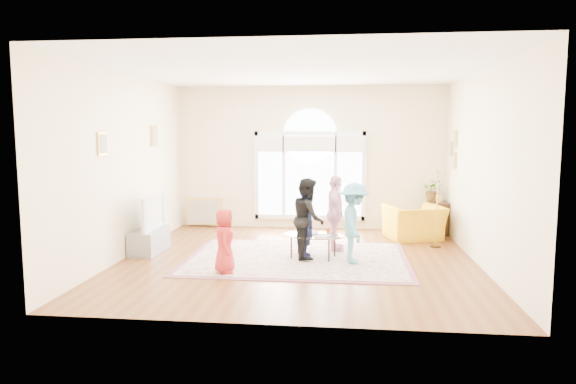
# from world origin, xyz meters

# --- Properties ---
(ground) EXTENTS (6.00, 6.00, 0.00)m
(ground) POSITION_xyz_m (0.00, 0.00, 0.00)
(ground) COLOR #603016
(ground) RESTS_ON ground
(room_shell) EXTENTS (6.00, 6.00, 6.00)m
(room_shell) POSITION_xyz_m (0.01, 2.83, 1.57)
(room_shell) COLOR #F2E4BF
(room_shell) RESTS_ON ground
(area_rug) EXTENTS (3.60, 2.60, 0.02)m
(area_rug) POSITION_xyz_m (-0.02, 0.09, 0.01)
(area_rug) COLOR beige
(area_rug) RESTS_ON ground
(rug_border) EXTENTS (3.80, 2.80, 0.01)m
(rug_border) POSITION_xyz_m (-0.02, 0.09, 0.01)
(rug_border) COLOR #824958
(rug_border) RESTS_ON ground
(tv_console) EXTENTS (0.45, 1.00, 0.42)m
(tv_console) POSITION_xyz_m (-2.75, 0.30, 0.21)
(tv_console) COLOR gray
(tv_console) RESTS_ON ground
(television) EXTENTS (0.17, 1.08, 0.62)m
(television) POSITION_xyz_m (-2.74, 0.30, 0.73)
(television) COLOR black
(television) RESTS_ON tv_console
(coffee_table) EXTENTS (1.18, 0.90, 0.54)m
(coffee_table) POSITION_xyz_m (0.26, 0.14, 0.40)
(coffee_table) COLOR silver
(coffee_table) RESTS_ON ground
(armchair) EXTENTS (1.30, 1.21, 0.70)m
(armchair) POSITION_xyz_m (2.21, 1.95, 0.35)
(armchair) COLOR yellow
(armchair) RESTS_ON ground
(side_cabinet) EXTENTS (0.40, 0.50, 0.70)m
(side_cabinet) POSITION_xyz_m (2.78, 2.56, 0.35)
(side_cabinet) COLOR black
(side_cabinet) RESTS_ON ground
(floor_lamp) EXTENTS (0.31, 0.31, 1.51)m
(floor_lamp) POSITION_xyz_m (2.53, 1.29, 1.28)
(floor_lamp) COLOR black
(floor_lamp) RESTS_ON ground
(plant_pedestal) EXTENTS (0.20, 0.20, 0.70)m
(plant_pedestal) POSITION_xyz_m (2.70, 2.75, 0.35)
(plant_pedestal) COLOR white
(plant_pedestal) RESTS_ON ground
(potted_plant) EXTENTS (0.52, 0.49, 0.46)m
(potted_plant) POSITION_xyz_m (2.70, 2.75, 0.93)
(potted_plant) COLOR #33722D
(potted_plant) RESTS_ON plant_pedestal
(leaning_picture) EXTENTS (0.80, 0.14, 0.62)m
(leaning_picture) POSITION_xyz_m (-2.45, 2.90, 0.00)
(leaning_picture) COLOR tan
(leaning_picture) RESTS_ON ground
(child_red) EXTENTS (0.41, 0.54, 0.99)m
(child_red) POSITION_xyz_m (-1.04, -0.96, 0.52)
(child_red) COLOR red
(child_red) RESTS_ON area_rug
(child_navy) EXTENTS (0.41, 0.53, 1.30)m
(child_navy) POSITION_xyz_m (0.14, 0.12, 0.67)
(child_navy) COLOR black
(child_navy) RESTS_ON area_rug
(child_black) EXTENTS (0.60, 0.73, 1.39)m
(child_black) POSITION_xyz_m (0.17, 0.11, 0.71)
(child_black) COLOR black
(child_black) RESTS_ON area_rug
(child_pink) EXTENTS (0.35, 0.82, 1.38)m
(child_pink) POSITION_xyz_m (0.62, 0.73, 0.71)
(child_pink) COLOR #F1A8C5
(child_pink) RESTS_ON area_rug
(child_blue) EXTENTS (0.56, 0.90, 1.34)m
(child_blue) POSITION_xyz_m (0.95, -0.14, 0.69)
(child_blue) COLOR #55A2C0
(child_blue) RESTS_ON area_rug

